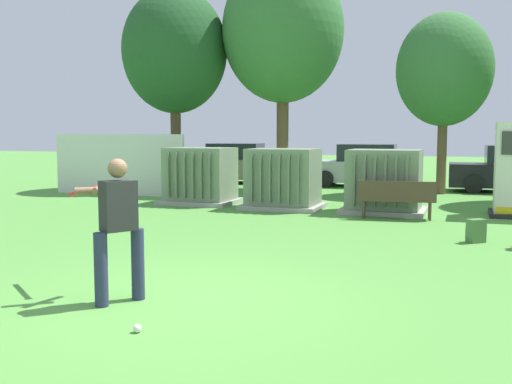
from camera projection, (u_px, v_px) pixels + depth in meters
name	position (u px, v px, depth m)	size (l,w,h in m)	color
ground_plane	(177.00, 301.00, 7.21)	(96.00, 96.00, 0.00)	#51933D
fence_panel	(118.00, 165.00, 19.52)	(4.80, 0.12, 2.00)	silver
transformer_west	(200.00, 176.00, 17.14)	(2.10, 1.70, 1.62)	#9E9B93
transformer_mid_west	(283.00, 179.00, 16.01)	(2.10, 1.70, 1.62)	#9E9B93
transformer_mid_east	(384.00, 182.00, 15.15)	(2.10, 1.70, 1.62)	#9E9B93
park_bench	(397.00, 197.00, 13.99)	(1.84, 0.61, 0.92)	#4C3828
batter	(117.00, 222.00, 7.09)	(1.49, 1.08, 1.74)	#282D4C
sports_ball	(137.00, 328.00, 6.07)	(0.09, 0.09, 0.09)	white
backpack	(476.00, 231.00, 11.06)	(0.38, 0.37, 0.44)	#4C723F
tree_left	(175.00, 51.00, 21.52)	(3.81, 3.81, 7.29)	brown
tree_center_left	(283.00, 31.00, 20.91)	(4.30, 4.30, 8.22)	brown
tree_center_right	(444.00, 70.00, 19.54)	(3.14, 3.14, 5.99)	brown
parked_car_leftmost	(233.00, 164.00, 24.44)	(4.35, 2.25, 1.62)	gray
parked_car_left_of_center	(364.00, 167.00, 22.63)	(4.27, 2.06, 1.62)	#B2B2B7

